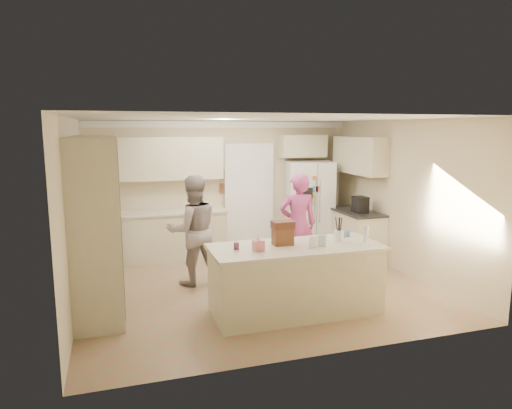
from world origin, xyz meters
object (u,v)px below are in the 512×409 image
object	(u,v)px
utensil_crock	(339,236)
tissue_box	(259,245)
teen_girl	(298,225)
refrigerator	(309,206)
teen_boy	(193,230)
coffee_maker	(360,205)
island_base	(295,281)
dollhouse_body	(283,237)

from	to	relation	value
utensil_crock	tissue_box	bearing A→B (deg)	-172.87
tissue_box	teen_girl	bearing A→B (deg)	53.12
refrigerator	teen_girl	size ratio (longest dim) A/B	1.04
tissue_box	refrigerator	bearing A→B (deg)	56.06
tissue_box	teen_girl	distance (m)	2.00
teen_boy	teen_girl	distance (m)	1.75
coffee_maker	tissue_box	bearing A→B (deg)	-142.43
coffee_maker	utensil_crock	xyz separation A→B (m)	(-1.40, -1.85, -0.07)
refrigerator	coffee_maker	size ratio (longest dim) A/B	6.00
island_base	dollhouse_body	size ratio (longest dim) A/B	8.46
tissue_box	teen_boy	world-z (taller)	teen_boy
dollhouse_body	teen_girl	size ratio (longest dim) A/B	0.15
island_base	dollhouse_body	world-z (taller)	dollhouse_body
island_base	coffee_maker	bearing A→B (deg)	42.83
refrigerator	island_base	bearing A→B (deg)	-105.08
utensil_crock	teen_boy	size ratio (longest dim) A/B	0.09
tissue_box	teen_girl	world-z (taller)	teen_girl
refrigerator	coffee_maker	bearing A→B (deg)	-51.09
teen_girl	teen_boy	bearing A→B (deg)	5.71
refrigerator	teen_girl	xyz separation A→B (m)	(-0.86, -1.46, -0.04)
coffee_maker	dollhouse_body	world-z (taller)	coffee_maker
island_base	teen_boy	xyz separation A→B (m)	(-1.10, 1.56, 0.43)
dollhouse_body	teen_boy	xyz separation A→B (m)	(-0.95, 1.46, -0.16)
utensil_crock	refrigerator	bearing A→B (deg)	73.54
refrigerator	teen_boy	world-z (taller)	refrigerator
teen_girl	coffee_maker	bearing A→B (deg)	-156.33
utensil_crock	dollhouse_body	xyz separation A→B (m)	(-0.80, 0.05, 0.04)
coffee_maker	utensil_crock	size ratio (longest dim) A/B	2.00
tissue_box	utensil_crock	bearing A→B (deg)	7.13
coffee_maker	utensil_crock	distance (m)	2.32
dollhouse_body	teen_boy	distance (m)	1.75
utensil_crock	teen_boy	bearing A→B (deg)	139.31
tissue_box	dollhouse_body	world-z (taller)	dollhouse_body
tissue_box	teen_boy	xyz separation A→B (m)	(-0.55, 1.66, -0.12)
dollhouse_body	teen_girl	bearing A→B (deg)	60.26
teen_boy	teen_girl	xyz separation A→B (m)	(1.75, -0.06, -0.01)
tissue_box	teen_girl	xyz separation A→B (m)	(1.20, 1.60, -0.13)
coffee_maker	teen_boy	bearing A→B (deg)	-173.78
dollhouse_body	coffee_maker	bearing A→B (deg)	39.29
dollhouse_body	island_base	bearing A→B (deg)	-33.69
island_base	tissue_box	bearing A→B (deg)	-169.70
coffee_maker	teen_girl	xyz separation A→B (m)	(-1.40, -0.40, -0.21)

